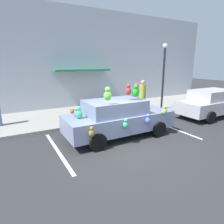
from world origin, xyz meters
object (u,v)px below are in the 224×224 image
(parked_sedan_behind, at_px, (213,103))
(pedestrian_near_shopfront, at_px, (142,98))
(street_lamp_post, at_px, (164,70))
(plush_covered_car, at_px, (118,117))
(teddy_bear_on_sidewalk, at_px, (72,115))

(parked_sedan_behind, xyz_separation_m, pedestrian_near_shopfront, (-3.23, 2.29, 0.23))
(parked_sedan_behind, distance_m, street_lamp_post, 3.35)
(plush_covered_car, distance_m, parked_sedan_behind, 6.28)
(plush_covered_car, height_order, parked_sedan_behind, plush_covered_car)
(parked_sedan_behind, xyz_separation_m, street_lamp_post, (-1.69, 2.28, 1.77))
(plush_covered_car, xyz_separation_m, pedestrian_near_shopfront, (3.05, 2.31, 0.21))
(plush_covered_car, height_order, teddy_bear_on_sidewalk, plush_covered_car)
(street_lamp_post, bearing_deg, parked_sedan_behind, -53.40)
(teddy_bear_on_sidewalk, bearing_deg, plush_covered_car, -67.55)
(pedestrian_near_shopfront, bearing_deg, teddy_bear_on_sidewalk, 175.35)
(parked_sedan_behind, bearing_deg, street_lamp_post, 126.60)
(plush_covered_car, bearing_deg, teddy_bear_on_sidewalk, 112.45)
(plush_covered_car, xyz_separation_m, teddy_bear_on_sidewalk, (-1.09, 2.65, -0.38))
(parked_sedan_behind, xyz_separation_m, teddy_bear_on_sidewalk, (-7.38, 2.62, -0.36))
(parked_sedan_behind, relative_size, teddy_bear_on_sidewalk, 7.43)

